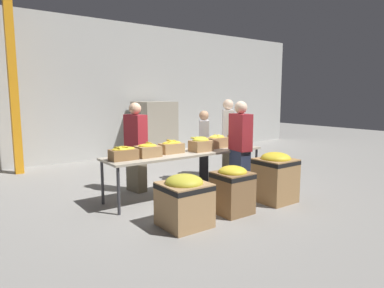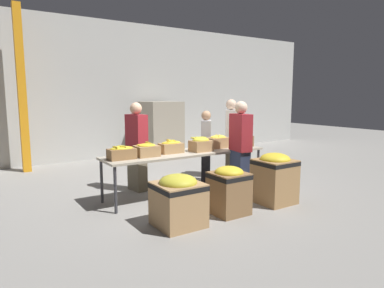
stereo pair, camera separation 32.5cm
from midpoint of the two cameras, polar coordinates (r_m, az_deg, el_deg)
name	(u,v)px [view 2 (the right image)]	position (r m, az deg, el deg)	size (l,w,h in m)	color
ground_plane	(187,193)	(6.62, 0.51, -8.24)	(30.00, 30.00, 0.00)	gray
wall_back	(105,91)	(10.35, -13.42, 8.66)	(16.00, 0.08, 4.00)	#B7B7B2
sorting_table	(187,154)	(6.45, 0.52, -1.76)	(3.20, 0.78, 0.81)	#B2A893
banana_box_0	(122,153)	(5.78, -10.09, -1.41)	(0.45, 0.26, 0.25)	olive
banana_box_1	(147,150)	(6.00, -6.04, -0.96)	(0.39, 0.35, 0.25)	tan
banana_box_2	(171,147)	(6.31, -2.04, -0.45)	(0.42, 0.28, 0.26)	tan
banana_box_3	(201,144)	(6.52, 2.91, -0.01)	(0.39, 0.32, 0.28)	tan
banana_box_4	(218,141)	(6.96, 5.70, 0.44)	(0.44, 0.27, 0.28)	tan
banana_box_5	(242,140)	(7.23, 9.54, 0.73)	(0.39, 0.35, 0.30)	olive
volunteer_0	(231,139)	(7.83, 7.65, 0.85)	(0.48, 0.52, 1.78)	#6B604C
volunteer_1	(240,149)	(6.49, 9.47, -0.77)	(0.32, 0.51, 1.76)	#2D3856
volunteer_2	(206,146)	(7.43, 3.59, -0.41)	(0.41, 0.45, 1.54)	black
volunteer_3	(137,147)	(6.73, -7.83, -0.54)	(0.30, 0.50, 1.73)	#6B604C
donation_bin_0	(178,199)	(4.95, -0.41, -9.14)	(0.65, 0.65, 0.75)	tan
donation_bin_1	(229,189)	(5.48, 7.86, -7.39)	(0.54, 0.54, 0.76)	olive
donation_bin_2	(274,177)	(6.17, 15.07, -5.27)	(0.61, 0.61, 0.88)	#A37A4C
support_pillar	(22,90)	(9.14, -25.61, 8.19)	(0.19, 0.19, 4.00)	orange
pallet_stack_0	(161,130)	(10.37, -4.28, 2.37)	(1.13, 1.13, 1.68)	olive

